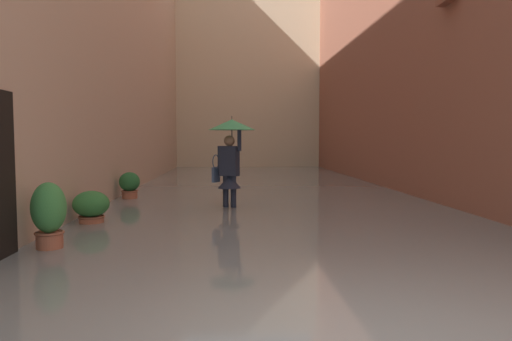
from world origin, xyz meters
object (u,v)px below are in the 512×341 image
(potted_plant_mid_right, at_px, (49,218))
(potted_plant_far_right, at_px, (91,209))
(person_wading, at_px, (231,146))
(potted_plant_near_right, at_px, (130,187))

(potted_plant_mid_right, bearing_deg, potted_plant_far_right, -89.46)
(potted_plant_mid_right, distance_m, potted_plant_far_right, 1.91)
(person_wading, xyz_separation_m, potted_plant_far_right, (2.40, 1.70, -1.04))
(person_wading, relative_size, potted_plant_far_right, 2.89)
(person_wading, bearing_deg, potted_plant_far_right, 35.25)
(potted_plant_mid_right, xyz_separation_m, potted_plant_near_right, (0.07, -5.20, -0.12))
(potted_plant_far_right, bearing_deg, potted_plant_mid_right, 90.54)
(potted_plant_near_right, distance_m, potted_plant_far_right, 3.30)
(potted_plant_mid_right, bearing_deg, potted_plant_near_right, -89.25)
(person_wading, relative_size, potted_plant_near_right, 2.57)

